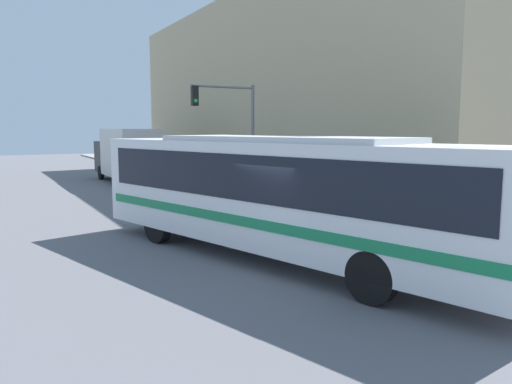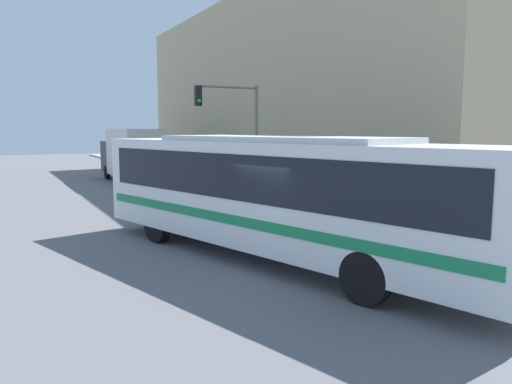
{
  "view_description": "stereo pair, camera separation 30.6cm",
  "coord_description": "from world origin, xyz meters",
  "px_view_note": "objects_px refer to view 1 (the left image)",
  "views": [
    {
      "loc": [
        -6.44,
        -9.9,
        3.31
      ],
      "look_at": [
        1.04,
        3.62,
        1.35
      ],
      "focal_mm": 35.0,
      "sensor_mm": 36.0,
      "label": 1
    },
    {
      "loc": [
        -6.17,
        -10.04,
        3.31
      ],
      "look_at": [
        1.04,
        3.62,
        1.35
      ],
      "focal_mm": 35.0,
      "sensor_mm": 36.0,
      "label": 2
    }
  ],
  "objects_px": {
    "city_bus": "(279,189)",
    "delivery_truck": "(126,154)",
    "traffic_light_pole": "(232,119)",
    "fire_hydrant": "(345,205)",
    "parking_meter": "(262,176)"
  },
  "relations": [
    {
      "from": "city_bus",
      "to": "delivery_truck",
      "type": "bearing_deg",
      "value": 70.6
    },
    {
      "from": "delivery_truck",
      "to": "traffic_light_pole",
      "type": "height_order",
      "value": "traffic_light_pole"
    },
    {
      "from": "traffic_light_pole",
      "to": "fire_hydrant",
      "type": "bearing_deg",
      "value": -82.37
    },
    {
      "from": "delivery_truck",
      "to": "traffic_light_pole",
      "type": "relative_size",
      "value": 1.54
    },
    {
      "from": "delivery_truck",
      "to": "parking_meter",
      "type": "relative_size",
      "value": 5.83
    },
    {
      "from": "city_bus",
      "to": "delivery_truck",
      "type": "xyz_separation_m",
      "value": [
        1.37,
        20.2,
        -0.04
      ]
    },
    {
      "from": "delivery_truck",
      "to": "traffic_light_pole",
      "type": "distance_m",
      "value": 9.85
    },
    {
      "from": "city_bus",
      "to": "parking_meter",
      "type": "xyz_separation_m",
      "value": [
        5.06,
        9.76,
        -0.74
      ]
    },
    {
      "from": "fire_hydrant",
      "to": "parking_meter",
      "type": "relative_size",
      "value": 0.56
    },
    {
      "from": "fire_hydrant",
      "to": "traffic_light_pole",
      "type": "distance_m",
      "value": 8.03
    },
    {
      "from": "delivery_truck",
      "to": "fire_hydrant",
      "type": "height_order",
      "value": "delivery_truck"
    },
    {
      "from": "city_bus",
      "to": "fire_hydrant",
      "type": "bearing_deg",
      "value": 20.3
    },
    {
      "from": "city_bus",
      "to": "fire_hydrant",
      "type": "xyz_separation_m",
      "value": [
        5.06,
        3.66,
        -1.28
      ]
    },
    {
      "from": "city_bus",
      "to": "fire_hydrant",
      "type": "distance_m",
      "value": 6.38
    },
    {
      "from": "fire_hydrant",
      "to": "traffic_light_pole",
      "type": "relative_size",
      "value": 0.15
    }
  ]
}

